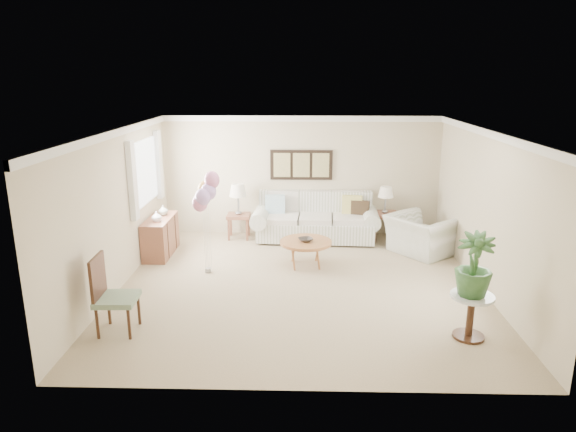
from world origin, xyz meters
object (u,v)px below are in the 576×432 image
(armchair, at_px, (420,235))
(accent_chair, at_px, (111,293))
(balloon_cluster, at_px, (206,193))
(sofa, at_px, (316,221))
(coffee_table, at_px, (306,243))

(armchair, relative_size, accent_chair, 1.06)
(armchair, bearing_deg, balloon_cluster, 68.11)
(armchair, xyz_separation_m, balloon_cluster, (-4.01, -1.14, 1.09))
(sofa, xyz_separation_m, armchair, (2.05, -0.88, -0.01))
(armchair, bearing_deg, sofa, 28.99)
(armchair, bearing_deg, coffee_table, 70.62)
(sofa, height_order, coffee_table, sofa)
(sofa, height_order, balloon_cluster, balloon_cluster)
(coffee_table, relative_size, accent_chair, 0.87)
(armchair, relative_size, balloon_cluster, 0.63)
(coffee_table, height_order, balloon_cluster, balloon_cluster)
(sofa, relative_size, accent_chair, 2.51)
(sofa, distance_m, armchair, 2.23)
(armchair, height_order, balloon_cluster, balloon_cluster)
(sofa, xyz_separation_m, accent_chair, (-2.90, -4.25, 0.18))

